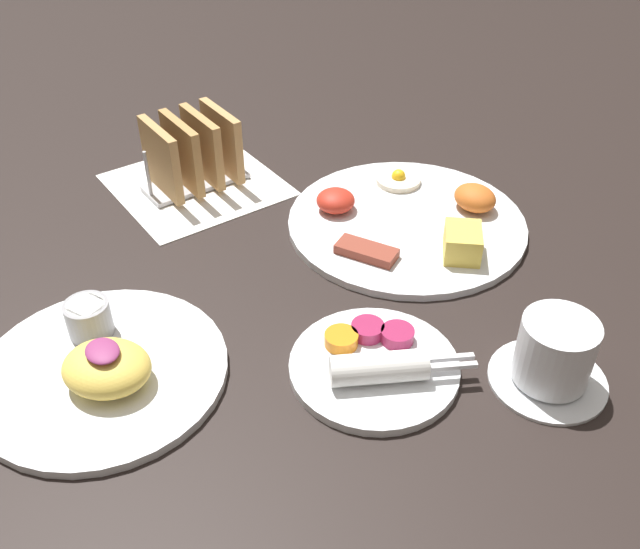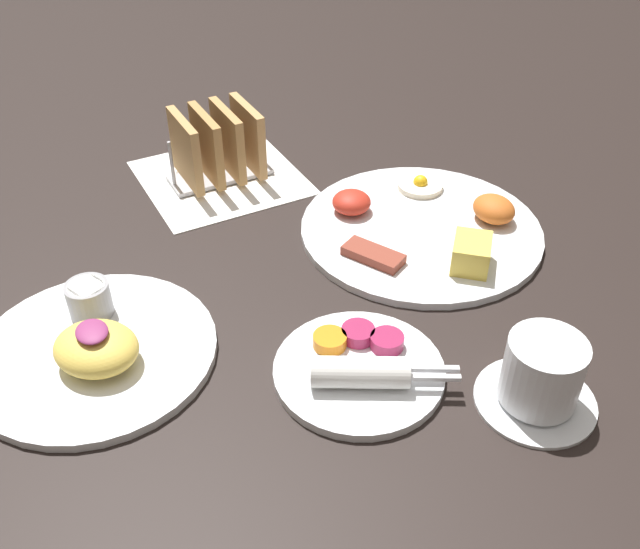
{
  "view_description": "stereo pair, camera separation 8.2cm",
  "coord_description": "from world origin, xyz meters",
  "px_view_note": "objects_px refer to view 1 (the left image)",
  "views": [
    {
      "loc": [
        0.6,
        -0.33,
        0.53
      ],
      "look_at": [
        0.07,
        0.04,
        0.03
      ],
      "focal_mm": 40.0,
      "sensor_mm": 36.0,
      "label": 1
    },
    {
      "loc": [
        0.64,
        -0.26,
        0.53
      ],
      "look_at": [
        0.07,
        0.04,
        0.03
      ],
      "focal_mm": 40.0,
      "sensor_mm": 36.0,
      "label": 2
    }
  ],
  "objects_px": {
    "plate_breakfast": "(410,220)",
    "plate_foreground": "(102,365)",
    "toast_rack": "(193,154)",
    "plate_condiments": "(375,363)",
    "coffee_cup": "(554,356)"
  },
  "relations": [
    {
      "from": "plate_breakfast",
      "to": "plate_foreground",
      "type": "distance_m",
      "value": 0.44
    },
    {
      "from": "plate_foreground",
      "to": "toast_rack",
      "type": "bearing_deg",
      "value": 138.22
    },
    {
      "from": "plate_condiments",
      "to": "plate_foreground",
      "type": "distance_m",
      "value": 0.28
    },
    {
      "from": "plate_foreground",
      "to": "toast_rack",
      "type": "distance_m",
      "value": 0.39
    },
    {
      "from": "plate_breakfast",
      "to": "plate_foreground",
      "type": "relative_size",
      "value": 1.23
    },
    {
      "from": "plate_condiments",
      "to": "toast_rack",
      "type": "distance_m",
      "value": 0.45
    },
    {
      "from": "plate_condiments",
      "to": "plate_foreground",
      "type": "bearing_deg",
      "value": -124.11
    },
    {
      "from": "plate_breakfast",
      "to": "coffee_cup",
      "type": "bearing_deg",
      "value": -13.76
    },
    {
      "from": "plate_breakfast",
      "to": "plate_foreground",
      "type": "bearing_deg",
      "value": -86.64
    },
    {
      "from": "plate_breakfast",
      "to": "toast_rack",
      "type": "relative_size",
      "value": 2.13
    },
    {
      "from": "coffee_cup",
      "to": "toast_rack",
      "type": "bearing_deg",
      "value": -168.85
    },
    {
      "from": "plate_condiments",
      "to": "toast_rack",
      "type": "relative_size",
      "value": 1.2
    },
    {
      "from": "plate_breakfast",
      "to": "coffee_cup",
      "type": "relative_size",
      "value": 2.63
    },
    {
      "from": "coffee_cup",
      "to": "plate_condiments",
      "type": "bearing_deg",
      "value": -130.25
    },
    {
      "from": "plate_foreground",
      "to": "coffee_cup",
      "type": "xyz_separation_m",
      "value": [
        0.27,
        0.37,
        0.02
      ]
    }
  ]
}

